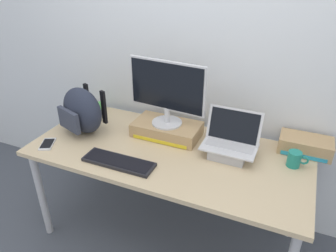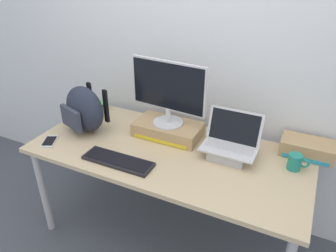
{
  "view_description": "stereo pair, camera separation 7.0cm",
  "coord_description": "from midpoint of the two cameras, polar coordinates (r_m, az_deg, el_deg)",
  "views": [
    {
      "loc": [
        0.69,
        -1.59,
        1.87
      ],
      "look_at": [
        0.0,
        0.0,
        0.92
      ],
      "focal_mm": 34.18,
      "sensor_mm": 36.0,
      "label": 1
    },
    {
      "loc": [
        0.76,
        -1.56,
        1.87
      ],
      "look_at": [
        0.0,
        0.0,
        0.92
      ],
      "focal_mm": 34.18,
      "sensor_mm": 36.0,
      "label": 2
    }
  ],
  "objects": [
    {
      "name": "desktop_monitor",
      "position": [
        2.09,
        0.96,
        6.2
      ],
      "size": [
        0.54,
        0.21,
        0.44
      ],
      "rotation": [
        0.0,
        0.0,
        -0.08
      ],
      "color": "silver",
      "rests_on": "toner_box_yellow"
    },
    {
      "name": "ground_plane",
      "position": [
        2.55,
        0.83,
        -18.49
      ],
      "size": [
        20.0,
        20.0,
        0.0
      ],
      "primitive_type": "plane",
      "color": "#474C56"
    },
    {
      "name": "cell_phone",
      "position": [
        2.29,
        -19.55,
        -2.63
      ],
      "size": [
        0.14,
        0.17,
        0.01
      ],
      "rotation": [
        0.0,
        0.0,
        0.45
      ],
      "color": "silver",
      "rests_on": "desk"
    },
    {
      "name": "desk",
      "position": [
        2.11,
        0.96,
        -5.92
      ],
      "size": [
        1.78,
        0.81,
        0.74
      ],
      "color": "tan",
      "rests_on": "ground"
    },
    {
      "name": "toner_box_yellow",
      "position": [
        2.22,
        0.92,
        -0.58
      ],
      "size": [
        0.46,
        0.26,
        0.09
      ],
      "color": "tan",
      "rests_on": "desk"
    },
    {
      "name": "coffee_mug",
      "position": [
        2.03,
        22.65,
        -5.95
      ],
      "size": [
        0.12,
        0.08,
        0.1
      ],
      "color": "#1E7F70",
      "rests_on": "desk"
    },
    {
      "name": "messenger_backpack",
      "position": [
        2.31,
        -13.82,
        2.94
      ],
      "size": [
        0.4,
        0.31,
        0.32
      ],
      "rotation": [
        0.0,
        0.0,
        -0.33
      ],
      "color": "#232838",
      "rests_on": "desk"
    },
    {
      "name": "back_wall",
      "position": [
        2.28,
        6.62,
        13.94
      ],
      "size": [
        7.0,
        0.1,
        2.6
      ],
      "primitive_type": "cube",
      "color": "silver",
      "rests_on": "ground"
    },
    {
      "name": "open_laptop",
      "position": [
        2.03,
        11.91,
        -3.87
      ],
      "size": [
        0.34,
        0.22,
        0.28
      ],
      "rotation": [
        0.0,
        0.0,
        -0.01
      ],
      "color": "#ADADB2",
      "rests_on": "desk"
    },
    {
      "name": "plush_toy",
      "position": [
        2.63,
        -10.6,
        3.67
      ],
      "size": [
        0.08,
        0.08,
        0.08
      ],
      "color": "#56B256",
      "rests_on": "desk"
    },
    {
      "name": "external_keyboard",
      "position": [
        1.97,
        -7.89,
        -6.15
      ],
      "size": [
        0.45,
        0.14,
        0.02
      ],
      "rotation": [
        0.0,
        0.0,
        0.01
      ],
      "color": "black",
      "rests_on": "desk"
    },
    {
      "name": "toner_box_cyan",
      "position": [
        2.2,
        24.42,
        -3.62
      ],
      "size": [
        0.32,
        0.18,
        0.1
      ],
      "color": "tan",
      "rests_on": "desk"
    }
  ]
}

